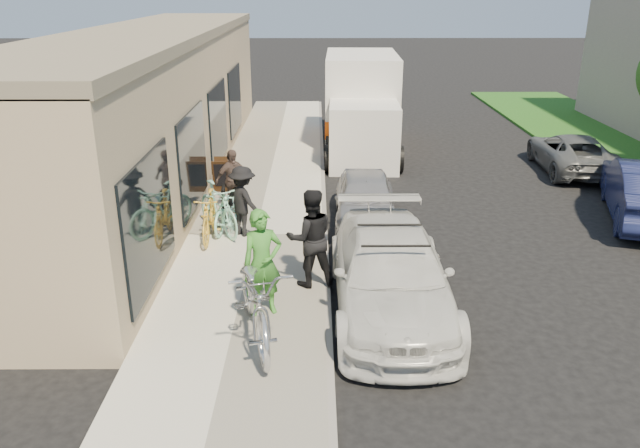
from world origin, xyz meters
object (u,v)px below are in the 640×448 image
object	(u,v)px
far_car_gray	(571,152)
cruiser_bike_a	(218,208)
tandem_bike	(256,298)
sedan_silver	(366,199)
sedan_white	(390,273)
bystander_a	(243,201)
man_standing	(310,238)
cruiser_bike_b	(227,209)
bike_rack	(224,201)
woman_rider	(262,263)
cruiser_bike_c	(210,216)
sandwich_board	(224,175)
bystander_b	(232,180)
moving_truck	(361,108)

from	to	relation	value
far_car_gray	cruiser_bike_a	bearing A→B (deg)	32.18
tandem_bike	sedan_silver	bearing A→B (deg)	55.53
sedan_white	bystander_a	bearing A→B (deg)	132.13
sedan_silver	man_standing	size ratio (longest dim) A/B	1.96
cruiser_bike_a	cruiser_bike_b	distance (m)	0.33
bike_rack	woman_rider	bearing A→B (deg)	-73.75
cruiser_bike_c	man_standing	bearing A→B (deg)	-44.87
cruiser_bike_a	bike_rack	bearing A→B (deg)	53.89
far_car_gray	sedan_silver	bearing A→B (deg)	38.02
sandwich_board	man_standing	distance (m)	6.08
man_standing	bystander_a	world-z (taller)	man_standing
far_car_gray	man_standing	distance (m)	11.28
sedan_silver	cruiser_bike_c	xyz separation A→B (m)	(-3.48, -1.27, 0.06)
man_standing	far_car_gray	bearing A→B (deg)	-147.17
bike_rack	far_car_gray	xyz separation A→B (m)	(9.94, 4.81, -0.11)
woman_rider	bystander_a	distance (m)	3.60
cruiser_bike_c	bystander_a	xyz separation A→B (m)	(0.70, 0.24, 0.26)
sandwich_board	cruiser_bike_a	xyz separation A→B (m)	(0.30, -2.98, 0.11)
sedan_silver	bystander_b	distance (m)	3.27
bystander_b	sandwich_board	bearing A→B (deg)	70.95
moving_truck	far_car_gray	bearing A→B (deg)	-23.01
man_standing	sedan_silver	bearing A→B (deg)	-122.70
bystander_b	bike_rack	bearing A→B (deg)	-132.19
bike_rack	moving_truck	xyz separation A→B (m)	(3.70, 7.73, 0.72)
bike_rack	man_standing	world-z (taller)	man_standing
cruiser_bike_a	cruiser_bike_c	world-z (taller)	cruiser_bike_a
cruiser_bike_a	sedan_silver	bearing A→B (deg)	-18.09
far_car_gray	woman_rider	distance (m)	12.59
tandem_bike	woman_rider	size ratio (longest dim) A/B	1.43
man_standing	sandwich_board	bearing A→B (deg)	-79.68
man_standing	bystander_a	xyz separation A→B (m)	(-1.49, 2.47, -0.14)
sandwich_board	man_standing	bearing A→B (deg)	-67.27
cruiser_bike_a	moving_truck	bearing A→B (deg)	32.89
sandwich_board	cruiser_bike_b	xyz separation A→B (m)	(0.45, -2.71, 0.00)
tandem_bike	cruiser_bike_a	size ratio (longest dim) A/B	1.39
man_standing	bystander_b	distance (m)	4.50
far_car_gray	cruiser_bike_b	size ratio (longest dim) A/B	2.36
cruiser_bike_a	bystander_b	world-z (taller)	bystander_b
sandwich_board	sedan_silver	world-z (taller)	sedan_silver
far_car_gray	man_standing	xyz separation A→B (m)	(-7.91, -8.03, 0.50)
moving_truck	far_car_gray	distance (m)	6.94
woman_rider	man_standing	world-z (taller)	man_standing
sedan_silver	tandem_bike	size ratio (longest dim) A/B	1.38
sedan_silver	far_car_gray	xyz separation A→B (m)	(6.63, 4.54, -0.04)
sandwich_board	cruiser_bike_c	world-z (taller)	cruiser_bike_c
cruiser_bike_c	woman_rider	bearing A→B (deg)	-66.23
cruiser_bike_a	far_car_gray	bearing A→B (deg)	-4.44
sandwich_board	far_car_gray	world-z (taller)	far_car_gray
sedan_white	cruiser_bike_a	size ratio (longest dim) A/B	2.58
sedan_silver	man_standing	world-z (taller)	man_standing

